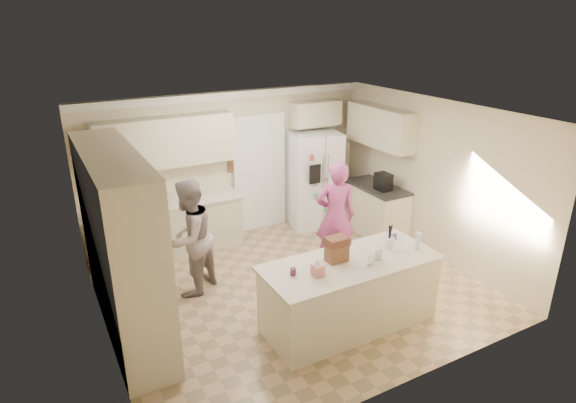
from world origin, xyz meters
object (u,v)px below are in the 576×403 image
refrigerator (314,180)px  tissue_box (318,270)px  island_base (349,295)px  teen_boy (190,238)px  coffee_maker (383,182)px  teen_girl (335,216)px  dollhouse_body (337,253)px  utensil_crock (389,243)px

refrigerator → tissue_box: size_ratio=12.86×
island_base → teen_boy: teen_boy is taller
refrigerator → coffee_maker: refrigerator is taller
tissue_box → teen_girl: teen_girl is taller
tissue_box → dollhouse_body: 0.45m
utensil_crock → teen_girl: size_ratio=0.09×
island_base → utensil_crock: (0.65, 0.05, 0.56)m
coffee_maker → teen_boy: 3.57m
coffee_maker → utensil_crock: 2.32m
refrigerator → island_base: (-1.31, -2.99, -0.46)m
coffee_maker → teen_boy: teen_boy is taller
coffee_maker → teen_girl: (-1.34, -0.50, -0.19)m
refrigerator → coffee_maker: size_ratio=6.00×
island_base → tissue_box: 0.79m
dollhouse_body → teen_girl: teen_girl is taller
island_base → teen_girl: 1.63m
teen_boy → teen_girl: size_ratio=0.98×
tissue_box → teen_boy: size_ratio=0.08×
dollhouse_body → teen_boy: size_ratio=0.15×
refrigerator → tissue_box: (-1.86, -3.09, 0.10)m
utensil_crock → teen_boy: bearing=141.6°
tissue_box → dollhouse_body: bearing=26.6°
coffee_maker → island_base: (-2.05, -1.90, -0.63)m
dollhouse_body → teen_boy: teen_boy is taller
refrigerator → tissue_box: refrigerator is taller
utensil_crock → dollhouse_body: bearing=176.4°
utensil_crock → coffee_maker: bearing=52.9°
coffee_maker → utensil_crock: (-1.40, -1.85, -0.07)m
refrigerator → teen_boy: bearing=-145.2°
tissue_box → teen_girl: (1.26, 1.50, -0.12)m
island_base → teen_boy: size_ratio=1.28×
coffee_maker → teen_boy: bearing=-177.8°
island_base → utensil_crock: size_ratio=14.67×
island_base → tissue_box: bearing=-169.7°
teen_girl → utensil_crock: bearing=109.7°
dollhouse_body → refrigerator: bearing=63.1°
island_base → teen_boy: 2.36m
refrigerator → teen_girl: (-0.60, -1.59, -0.02)m
coffee_maker → teen_girl: bearing=-159.4°
teen_boy → teen_girl: 2.26m
utensil_crock → teen_girl: 1.35m
refrigerator → coffee_maker: bearing=-44.6°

